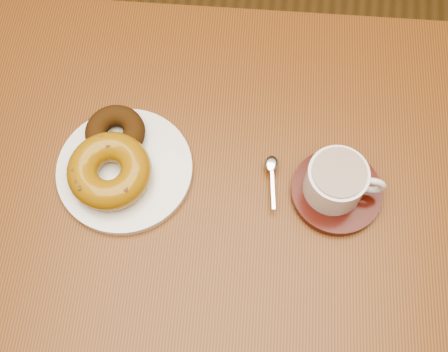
# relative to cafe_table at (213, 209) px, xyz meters

# --- Properties ---
(ground) EXTENTS (6.00, 6.00, 0.00)m
(ground) POSITION_rel_cafe_table_xyz_m (-0.21, 0.12, -0.70)
(ground) COLOR brown
(ground) RESTS_ON ground
(cafe_table) EXTENTS (0.94, 0.74, 0.83)m
(cafe_table) POSITION_rel_cafe_table_xyz_m (0.00, 0.00, 0.00)
(cafe_table) COLOR brown
(cafe_table) RESTS_ON ground
(donut_plate) EXTENTS (0.24, 0.24, 0.01)m
(donut_plate) POSITION_rel_cafe_table_xyz_m (-0.13, -0.01, 0.14)
(donut_plate) COLOR white
(donut_plate) RESTS_ON cafe_table
(donut_cinnamon) EXTENTS (0.10, 0.10, 0.03)m
(donut_cinnamon) POSITION_rel_cafe_table_xyz_m (-0.16, 0.04, 0.16)
(donut_cinnamon) COLOR #381F0B
(donut_cinnamon) RESTS_ON donut_plate
(donut_caramel) EXTENTS (0.16, 0.16, 0.05)m
(donut_caramel) POSITION_rel_cafe_table_xyz_m (-0.15, -0.03, 0.17)
(donut_caramel) COLOR #996910
(donut_caramel) RESTS_ON donut_plate
(saucer) EXTENTS (0.17, 0.17, 0.01)m
(saucer) POSITION_rel_cafe_table_xyz_m (0.19, 0.01, 0.14)
(saucer) COLOR #3A0D07
(saucer) RESTS_ON cafe_table
(coffee_cup) EXTENTS (0.12, 0.09, 0.06)m
(coffee_cup) POSITION_rel_cafe_table_xyz_m (0.19, 0.01, 0.18)
(coffee_cup) COLOR white
(coffee_cup) RESTS_ON saucer
(teaspoon) EXTENTS (0.02, 0.09, 0.01)m
(teaspoon) POSITION_rel_cafe_table_xyz_m (0.09, 0.02, 0.15)
(teaspoon) COLOR silver
(teaspoon) RESTS_ON saucer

